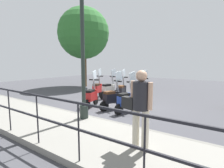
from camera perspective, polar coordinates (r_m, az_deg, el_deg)
ground_plane at (r=7.64m, az=2.24°, el=-7.13°), size 28.00×28.00×0.00m
promenade_walkway at (r=5.35m, az=-16.70°, el=-12.95°), size 2.20×20.00×0.15m
fence_railing at (r=4.58m, az=-27.41°, el=-6.20°), size 0.04×16.03×1.07m
lamp_post_near at (r=5.38m, az=-9.53°, el=10.98°), size 0.26×0.90×4.71m
pedestrian_with_bag at (r=3.47m, az=9.11°, el=-6.45°), size 0.36×0.66×1.59m
tree_large at (r=13.82m, az=-9.27°, el=15.99°), size 3.84×3.84×5.96m
scooter_near_0 at (r=6.54m, az=4.70°, el=-5.27°), size 1.22×0.49×1.54m
scooter_near_1 at (r=6.94m, az=0.10°, el=-4.51°), size 1.20×0.55×1.54m
scooter_near_2 at (r=7.40m, az=-6.70°, el=-3.83°), size 1.20×0.53×1.54m
scooter_far_0 at (r=8.20m, az=9.11°, el=-2.78°), size 1.20×0.54×1.54m
scooter_far_1 at (r=8.64m, az=3.15°, el=-2.20°), size 1.22×0.49×1.54m
scooter_far_2 at (r=9.11m, az=-1.01°, el=-1.69°), size 1.22×0.50×1.54m
scooter_far_3 at (r=9.33m, az=-4.75°, el=-1.51°), size 1.20×0.54×1.54m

